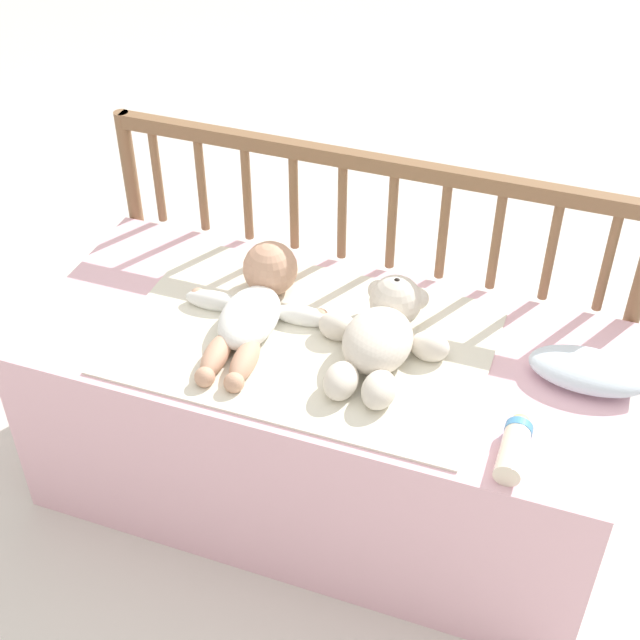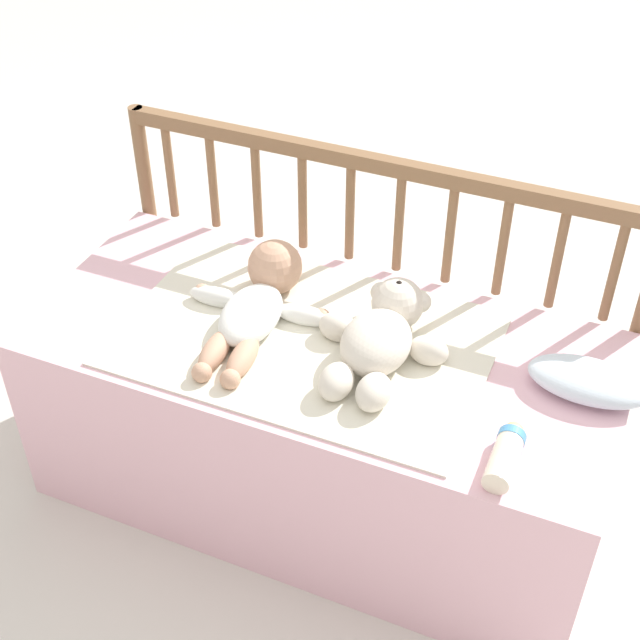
# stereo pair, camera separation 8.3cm
# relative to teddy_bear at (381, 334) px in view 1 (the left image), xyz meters

# --- Properties ---
(ground_plane) EXTENTS (12.00, 12.00, 0.00)m
(ground_plane) POSITION_rel_teddy_bear_xyz_m (-0.13, -0.01, -0.53)
(ground_plane) COLOR silver
(crib_mattress) EXTENTS (1.28, 0.58, 0.48)m
(crib_mattress) POSITION_rel_teddy_bear_xyz_m (-0.13, -0.01, -0.29)
(crib_mattress) COLOR #EDB7C6
(crib_mattress) RESTS_ON ground_plane
(crib_rail) EXTENTS (1.28, 0.04, 0.76)m
(crib_rail) POSITION_rel_teddy_bear_xyz_m (-0.13, 0.31, 0.02)
(crib_rail) COLOR brown
(crib_rail) RESTS_ON ground_plane
(blanket) EXTENTS (0.79, 0.52, 0.01)m
(blanket) POSITION_rel_teddy_bear_xyz_m (-0.16, -0.02, -0.05)
(blanket) COLOR silver
(blanket) RESTS_ON crib_mattress
(teddy_bear) EXTENTS (0.29, 0.36, 0.12)m
(teddy_bear) POSITION_rel_teddy_bear_xyz_m (0.00, 0.00, 0.00)
(teddy_bear) COLOR silver
(teddy_bear) RESTS_ON crib_mattress
(baby) EXTENTS (0.34, 0.43, 0.13)m
(baby) POSITION_rel_teddy_bear_xyz_m (-0.29, 0.01, -0.01)
(baby) COLOR white
(baby) RESTS_ON crib_mattress
(small_pillow) EXTENTS (0.24, 0.13, 0.06)m
(small_pillow) POSITION_rel_teddy_bear_xyz_m (0.42, 0.05, -0.02)
(small_pillow) COLOR silver
(small_pillow) RESTS_ON crib_mattress
(baby_bottle) EXTENTS (0.05, 0.16, 0.05)m
(baby_bottle) POSITION_rel_teddy_bear_xyz_m (0.32, -0.20, -0.03)
(baby_bottle) COLOR #F4E5CC
(baby_bottle) RESTS_ON crib_mattress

